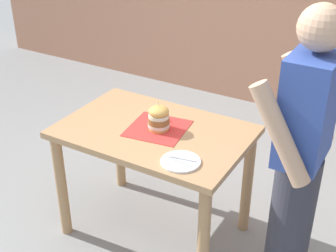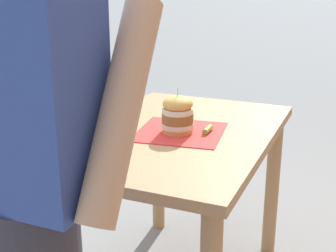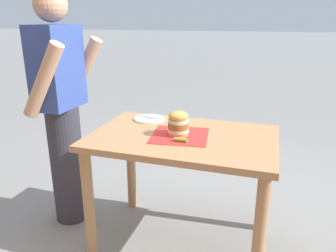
% 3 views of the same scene
% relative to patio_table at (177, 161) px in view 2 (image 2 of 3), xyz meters
% --- Properties ---
extents(patio_table, '(0.77, 1.15, 0.80)m').
position_rel_patio_table_xyz_m(patio_table, '(0.00, 0.00, 0.00)').
color(patio_table, tan).
rests_on(patio_table, ground).
extents(serving_paper, '(0.39, 0.39, 0.00)m').
position_rel_patio_table_xyz_m(serving_paper, '(-0.02, 0.02, 0.14)').
color(serving_paper, red).
rests_on(serving_paper, patio_table).
extents(sandwich, '(0.13, 0.13, 0.19)m').
position_rel_patio_table_xyz_m(sandwich, '(-0.01, 0.03, 0.22)').
color(sandwich, gold).
rests_on(sandwich, serving_paper).
extents(pickle_spear, '(0.03, 0.08, 0.02)m').
position_rel_patio_table_xyz_m(pickle_spear, '(-0.13, -0.02, 0.15)').
color(pickle_spear, '#8EA83D').
rests_on(pickle_spear, serving_paper).
extents(side_plate_with_forks, '(0.22, 0.22, 0.02)m').
position_rel_patio_table_xyz_m(side_plate_with_forks, '(0.24, 0.32, 0.14)').
color(side_plate_with_forks, white).
rests_on(side_plate_with_forks, patio_table).
extents(diner_across_table, '(0.55, 0.35, 1.69)m').
position_rel_patio_table_xyz_m(diner_across_table, '(0.03, 0.90, 0.23)').
color(diner_across_table, '#33333D').
rests_on(diner_across_table, ground).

